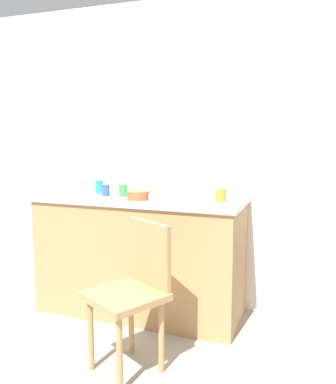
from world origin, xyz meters
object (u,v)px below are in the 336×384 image
Objects in this scene: refrigerator at (328,232)px; cup_orange at (221,195)px; chair at (134,289)px; cup_green at (123,190)px; terracotta_bowl at (138,195)px; cup_teal at (99,187)px; dish_tray at (172,197)px; cup_blue at (106,190)px.

refrigerator is 0.76m from cup_orange.
chair is 9.66× the size of cup_green.
cup_green is at bearing 148.64° from chair.
refrigerator is at bearing 63.12° from chair.
chair is at bearing -116.40° from cup_orange.
refrigerator is 1.35m from chair.
cup_green is (-1.48, -0.06, 0.22)m from refrigerator.
refrigerator is 9.15× the size of terracotta_bowl.
terracotta_bowl is at bearing -22.91° from cup_teal.
cup_orange reaches higher than chair.
terracotta_bowl is at bearing -166.60° from dish_tray.
refrigerator is 1.72× the size of chair.
cup_green is 1.03× the size of cup_blue.
terracotta_bowl is 1.57× the size of cup_teal.
cup_blue is 0.84× the size of cup_teal.
cup_teal reaches higher than dish_tray.
cup_orange is (0.34, 0.08, 0.02)m from dish_tray.
cup_blue reaches higher than dish_tray.
refrigerator reaches higher than cup_blue.
refrigerator is 1.64m from cup_blue.
cup_green is (-0.41, 0.05, 0.02)m from dish_tray.
terracotta_bowl is at bearing 139.56° from chair.
terracotta_bowl is at bearing -172.75° from refrigerator.
refrigerator is 1.75m from cup_teal.
terracotta_bowl is (-0.22, 0.58, 0.47)m from chair.
refrigerator is 1.50m from cup_green.
cup_blue is (-0.31, 0.08, 0.01)m from terracotta_bowl.
dish_tray is at bearing 117.20° from chair.
cup_blue is at bearing -176.99° from refrigerator.
chair is at bearing -91.31° from dish_tray.
dish_tray is 3.10× the size of cup_orange.
terracotta_bowl is (-1.31, -0.17, 0.20)m from refrigerator.
cup_blue is at bearing 165.44° from terracotta_bowl.
cup_blue is (-0.14, -0.02, -0.00)m from cup_green.
cup_orange is 1.01m from cup_teal.
chair is at bearing -68.95° from terracotta_bowl.
cup_green reaches higher than cup_orange.
chair is 0.78m from terracotta_bowl.
terracotta_bowl is 1.81× the size of cup_green.
chair is (-1.09, -0.75, -0.27)m from refrigerator.
cup_green is at bearing 173.66° from dish_tray.
chair is 5.32× the size of terracotta_bowl.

